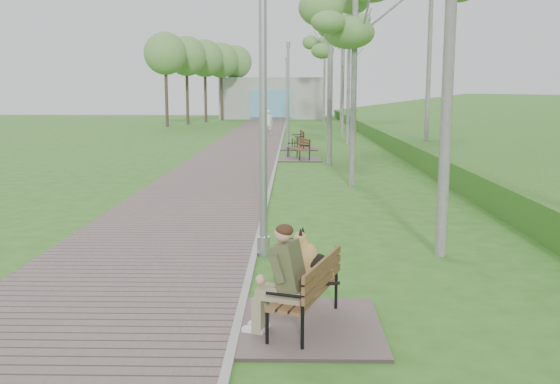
# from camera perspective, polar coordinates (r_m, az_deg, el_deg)

# --- Properties ---
(ground) EXTENTS (120.00, 120.00, 0.00)m
(ground) POSITION_cam_1_polar(r_m,az_deg,el_deg) (12.01, -1.86, -3.72)
(ground) COLOR #33631C
(ground) RESTS_ON ground
(walkway) EXTENTS (3.50, 67.00, 0.04)m
(walkway) POSITION_cam_1_polar(r_m,az_deg,el_deg) (33.38, -2.91, 4.61)
(walkway) COLOR #685854
(walkway) RESTS_ON ground
(kerb) EXTENTS (0.10, 67.00, 0.05)m
(kerb) POSITION_cam_1_polar(r_m,az_deg,el_deg) (33.30, 0.11, 4.62)
(kerb) COLOR #999993
(kerb) RESTS_ON ground
(embankment) EXTENTS (14.00, 70.00, 1.60)m
(embankment) POSITION_cam_1_polar(r_m,az_deg,el_deg) (33.77, 20.92, 4.03)
(embankment) COLOR #4B8F31
(embankment) RESTS_ON ground
(building_north) EXTENTS (10.00, 5.20, 4.00)m
(building_north) POSITION_cam_1_polar(r_m,az_deg,el_deg) (62.70, -0.76, 8.56)
(building_north) COLOR #9E9E99
(building_north) RESTS_ON ground
(bench_main) EXTENTS (1.68, 1.87, 1.47)m
(bench_main) POSITION_cam_1_polar(r_m,az_deg,el_deg) (7.14, 1.85, -9.38)
(bench_main) COLOR #685854
(bench_main) RESTS_ON ground
(bench_second) EXTENTS (1.71, 1.90, 1.05)m
(bench_second) POSITION_cam_1_polar(r_m,az_deg,el_deg) (24.74, 1.71, 3.41)
(bench_second) COLOR #685854
(bench_second) RESTS_ON ground
(bench_third) EXTENTS (1.74, 1.93, 1.07)m
(bench_third) POSITION_cam_1_polar(r_m,az_deg,el_deg) (29.44, 1.65, 4.35)
(bench_third) COLOR #685854
(bench_third) RESTS_ON ground
(lamp_post_near) EXTENTS (0.21, 0.21, 5.46)m
(lamp_post_near) POSITION_cam_1_polar(r_m,az_deg,el_deg) (10.02, -1.56, 8.45)
(lamp_post_near) COLOR #999BA0
(lamp_post_near) RESTS_ON ground
(lamp_post_second) EXTENTS (0.18, 0.18, 4.63)m
(lamp_post_second) POSITION_cam_1_polar(r_m,az_deg,el_deg) (25.37, 0.74, 8.02)
(lamp_post_second) COLOR #999BA0
(lamp_post_second) RESTS_ON ground
(lamp_post_third) EXTENTS (0.19, 0.19, 5.03)m
(lamp_post_third) POSITION_cam_1_polar(r_m,az_deg,el_deg) (44.68, 0.61, 8.77)
(lamp_post_third) COLOR #999BA0
(lamp_post_third) RESTS_ON ground
(lamp_post_far) EXTENTS (0.18, 0.18, 4.62)m
(lamp_post_far) POSITION_cam_1_polar(r_m,az_deg,el_deg) (53.14, 0.76, 8.63)
(lamp_post_far) COLOR #999BA0
(lamp_post_far) RESTS_ON ground
(pedestrian_near) EXTENTS (0.67, 0.57, 1.56)m
(pedestrian_near) POSITION_cam_1_polar(r_m,az_deg,el_deg) (39.25, -1.06, 6.41)
(pedestrian_near) COLOR silver
(pedestrian_near) RESTS_ON ground
(birch_near_a) EXTENTS (2.28, 2.28, 6.21)m
(birch_near_a) POSITION_cam_1_polar(r_m,az_deg,el_deg) (17.86, 6.89, 16.18)
(birch_near_a) COLOR silver
(birch_near_a) RESTS_ON ground
(birch_mid_c) EXTENTS (2.38, 2.38, 8.56)m
(birch_mid_c) POSITION_cam_1_polar(r_m,az_deg,el_deg) (32.65, 6.39, 16.24)
(birch_mid_c) COLOR silver
(birch_mid_c) RESTS_ON ground
(birch_far_b) EXTENTS (2.41, 2.41, 7.22)m
(birch_far_b) POSITION_cam_1_polar(r_m,az_deg,el_deg) (36.93, 5.85, 13.78)
(birch_far_b) COLOR silver
(birch_far_b) RESTS_ON ground
(birch_far_c) EXTENTS (2.73, 2.73, 9.44)m
(birch_far_c) POSITION_cam_1_polar(r_m,az_deg,el_deg) (45.60, 5.75, 15.10)
(birch_far_c) COLOR silver
(birch_far_c) RESTS_ON ground
(birch_distant_a) EXTENTS (2.37, 2.37, 8.91)m
(birch_distant_a) POSITION_cam_1_polar(r_m,az_deg,el_deg) (53.84, 4.13, 13.76)
(birch_distant_a) COLOR silver
(birch_distant_a) RESTS_ON ground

